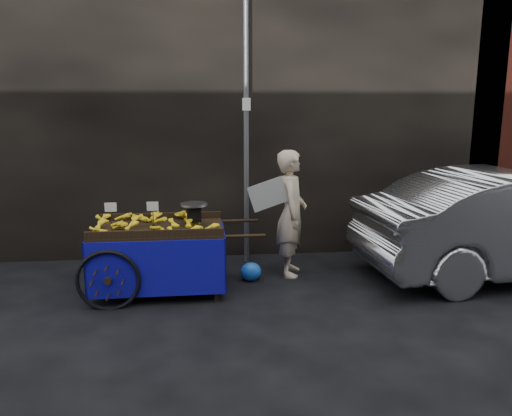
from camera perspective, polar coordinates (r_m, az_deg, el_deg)
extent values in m
plane|color=black|center=(6.62, -2.72, -9.53)|extent=(80.00, 80.00, 0.00)
cube|color=black|center=(8.78, -10.56, 12.24)|extent=(11.00, 2.00, 5.00)
cylinder|color=slate|center=(7.49, -1.13, 8.71)|extent=(0.08, 0.08, 4.00)
cube|color=white|center=(7.43, -1.10, 11.77)|extent=(0.12, 0.02, 0.18)
cube|color=black|center=(6.52, -11.08, -2.50)|extent=(1.64, 1.03, 0.06)
cube|color=black|center=(6.97, -10.79, -0.96)|extent=(1.64, 0.05, 0.10)
cube|color=black|center=(6.04, -11.47, -2.96)|extent=(1.64, 0.05, 0.10)
cube|color=black|center=(6.22, -4.60, -6.94)|extent=(0.05, 0.05, 0.82)
cube|color=black|center=(7.00, -4.81, -4.79)|extent=(0.05, 0.05, 0.82)
cylinder|color=black|center=(6.12, -1.31, -3.22)|extent=(0.51, 0.04, 0.04)
cylinder|color=black|center=(6.91, -1.90, -1.46)|extent=(0.51, 0.04, 0.04)
torus|color=black|center=(6.21, -16.55, -7.97)|extent=(0.77, 0.06, 0.77)
torus|color=black|center=(7.24, -15.04, -5.03)|extent=(0.77, 0.06, 0.77)
cylinder|color=black|center=(6.72, -15.73, -6.39)|extent=(0.06, 1.15, 0.05)
cube|color=#070C84|center=(6.12, -11.34, -6.86)|extent=(1.68, 0.03, 0.70)
cube|color=#070C84|center=(7.11, -10.63, -4.18)|extent=(1.68, 0.03, 0.70)
cube|color=#070C84|center=(6.74, -18.03, -5.48)|extent=(0.03, 1.06, 0.70)
cube|color=#070C84|center=(6.60, -3.74, -5.27)|extent=(0.03, 1.06, 0.70)
cube|color=black|center=(6.51, -7.06, -0.82)|extent=(0.19, 0.14, 0.16)
cylinder|color=silver|center=(6.48, -7.10, 0.41)|extent=(0.35, 0.35, 0.03)
cube|color=white|center=(6.41, -16.29, 0.09)|extent=(0.14, 0.01, 0.11)
cube|color=white|center=(6.34, -11.74, 0.20)|extent=(0.14, 0.01, 0.11)
imported|color=beige|center=(7.04, 4.05, -0.61)|extent=(0.54, 0.72, 1.79)
cube|color=#B8B8B1|center=(6.77, 1.38, 1.57)|extent=(0.59, 0.05, 0.50)
ellipsoid|color=blue|center=(6.95, -0.58, -7.30)|extent=(0.29, 0.23, 0.26)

